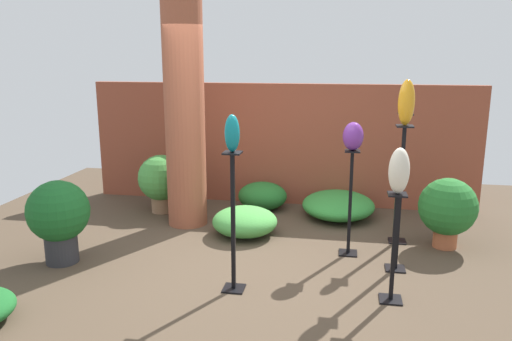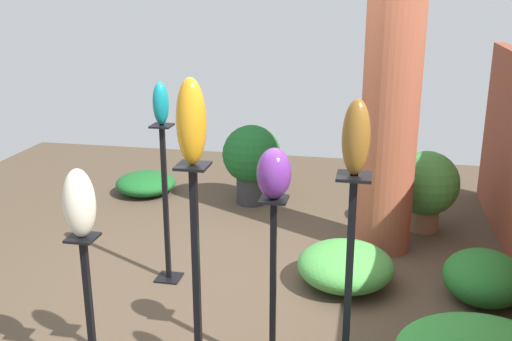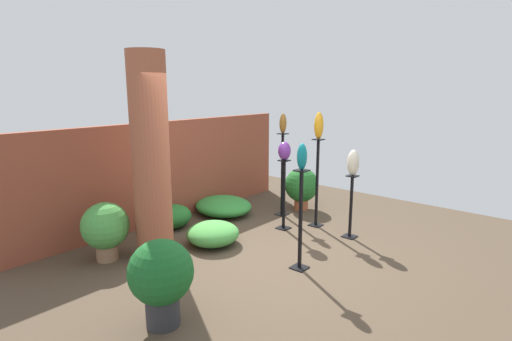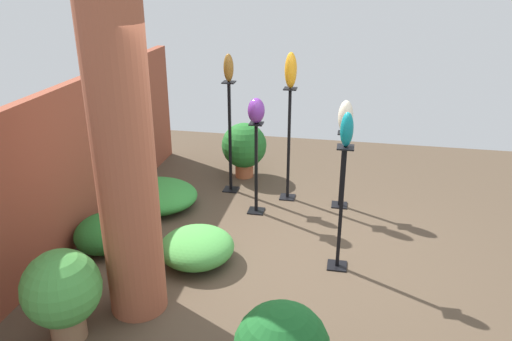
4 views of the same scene
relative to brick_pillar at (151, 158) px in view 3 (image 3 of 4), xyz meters
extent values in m
plane|color=#4C3D2D|center=(1.06, -1.21, -1.40)|extent=(8.00, 8.00, 0.00)
cube|color=brown|center=(1.06, 1.16, -0.52)|extent=(5.60, 0.12, 1.75)
cylinder|color=#9E5138|center=(0.00, 0.00, 0.00)|extent=(0.50, 0.50, 2.79)
cube|color=black|center=(1.00, -1.74, -1.39)|extent=(0.20, 0.20, 0.01)
cube|color=black|center=(1.00, -1.74, -0.74)|extent=(0.04, 0.04, 1.32)
cube|color=black|center=(1.00, -1.74, -0.09)|extent=(0.16, 0.16, 0.02)
cube|color=black|center=(2.44, -1.70, -1.39)|extent=(0.20, 0.20, 0.01)
cube|color=black|center=(2.44, -1.70, -0.90)|extent=(0.04, 0.04, 1.00)
cube|color=black|center=(2.44, -1.70, -0.41)|extent=(0.16, 0.16, 0.01)
cube|color=black|center=(2.06, -0.68, -1.39)|extent=(0.20, 0.20, 0.01)
cube|color=black|center=(2.06, -0.68, -0.81)|extent=(0.04, 0.04, 1.17)
cube|color=black|center=(2.06, -0.68, -0.24)|extent=(0.16, 0.16, 0.02)
cube|color=black|center=(2.63, -0.21, -1.39)|extent=(0.20, 0.20, 0.01)
cube|color=black|center=(2.63, -0.21, -0.64)|extent=(0.04, 0.04, 1.52)
cube|color=black|center=(2.63, -0.21, 0.11)|extent=(0.16, 0.16, 0.02)
cube|color=black|center=(2.54, -1.01, -1.39)|extent=(0.20, 0.20, 0.01)
cube|color=black|center=(2.54, -1.01, -0.65)|extent=(0.04, 0.04, 1.49)
cube|color=black|center=(2.54, -1.01, 0.09)|extent=(0.16, 0.16, 0.02)
ellipsoid|color=#0F727A|center=(1.00, -1.74, 0.09)|extent=(0.14, 0.12, 0.33)
ellipsoid|color=beige|center=(2.44, -1.70, -0.20)|extent=(0.18, 0.18, 0.40)
ellipsoid|color=#6B2D8C|center=(2.06, -0.68, -0.08)|extent=(0.22, 0.20, 0.30)
ellipsoid|color=brown|center=(2.63, -0.21, 0.30)|extent=(0.12, 0.13, 0.35)
ellipsoid|color=orange|center=(2.54, -1.01, 0.31)|extent=(0.16, 0.15, 0.44)
cylinder|color=#2D2D33|center=(-0.93, -1.44, -1.25)|extent=(0.34, 0.34, 0.29)
sphere|color=#195923|center=(-0.93, -1.44, -0.83)|extent=(0.64, 0.64, 0.64)
cylinder|color=#936B4C|center=(-0.51, 0.41, -1.29)|extent=(0.29, 0.29, 0.22)
sphere|color=#479942|center=(-0.51, 0.41, -0.91)|extent=(0.64, 0.64, 0.64)
cylinder|color=#B25B38|center=(3.15, -0.29, -1.29)|extent=(0.26, 0.26, 0.21)
sphere|color=#236B28|center=(3.15, -0.29, -0.91)|extent=(0.65, 0.65, 0.65)
ellipsoid|color=#479942|center=(0.82, -0.29, -1.23)|extent=(0.79, 0.78, 0.34)
ellipsoid|color=#236B28|center=(0.86, 0.77, -1.20)|extent=(0.69, 0.62, 0.39)
ellipsoid|color=#338C38|center=(1.93, 0.61, -1.23)|extent=(0.97, 1.09, 0.33)
camera|label=1|loc=(1.96, -5.95, 0.76)|focal=35.00mm
camera|label=2|loc=(5.28, -0.14, 0.95)|focal=42.00mm
camera|label=3|loc=(-3.04, -4.49, 0.93)|focal=28.00mm
camera|label=4|loc=(-3.47, -1.77, 1.49)|focal=35.00mm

